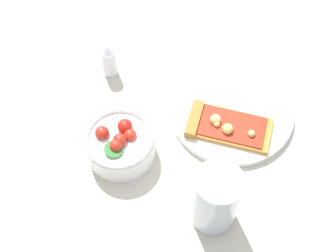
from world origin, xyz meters
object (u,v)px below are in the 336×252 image
object	(u,v)px
plate	(234,110)
pepper_shaker	(109,61)
pizza_slice_main	(224,126)
salad_bowl	(120,146)
soda_glass	(215,200)

from	to	relation	value
plate	pepper_shaker	distance (m)	0.25
pizza_slice_main	pepper_shaker	world-z (taller)	pepper_shaker
salad_bowl	pepper_shaker	size ratio (longest dim) A/B	1.62
pizza_slice_main	soda_glass	distance (m)	0.16
plate	soda_glass	size ratio (longest dim) A/B	1.77
plate	pepper_shaker	xyz separation A→B (m)	(-0.14, -0.21, 0.03)
soda_glass	salad_bowl	bearing A→B (deg)	-138.82
pizza_slice_main	soda_glass	world-z (taller)	soda_glass
pizza_slice_main	salad_bowl	distance (m)	0.19
salad_bowl	pepper_shaker	xyz separation A→B (m)	(-0.19, 0.01, 0.01)
salad_bowl	soda_glass	xyz separation A→B (m)	(0.14, 0.12, 0.03)
pizza_slice_main	pepper_shaker	distance (m)	0.25
plate	salad_bowl	xyz separation A→B (m)	(0.04, -0.22, 0.02)
pizza_slice_main	salad_bowl	size ratio (longest dim) A/B	1.39
pizza_slice_main	soda_glass	size ratio (longest dim) A/B	1.28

